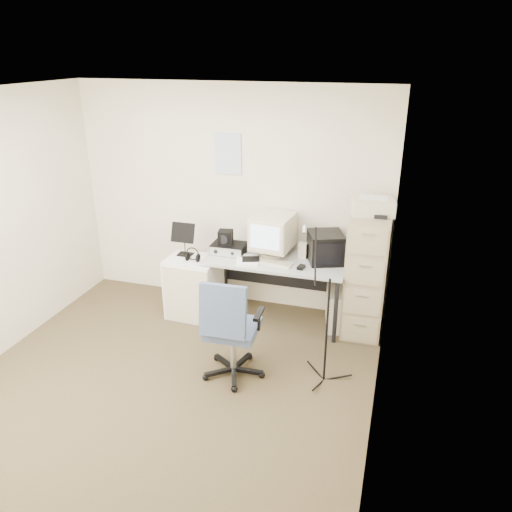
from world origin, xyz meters
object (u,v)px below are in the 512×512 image
(desk, at_px, (276,289))
(office_chair, at_px, (233,327))
(filing_cabinet, at_px, (366,275))
(side_cart, at_px, (194,287))

(desk, xyz_separation_m, office_chair, (-0.11, -1.11, 0.14))
(filing_cabinet, height_order, desk, filing_cabinet)
(office_chair, height_order, side_cart, office_chair)
(side_cart, bearing_deg, office_chair, -47.92)
(filing_cabinet, bearing_deg, desk, -178.19)
(filing_cabinet, relative_size, side_cart, 1.89)
(office_chair, bearing_deg, side_cart, 127.69)
(office_chair, xyz_separation_m, side_cart, (-0.79, 0.94, -0.16))
(filing_cabinet, height_order, office_chair, filing_cabinet)
(filing_cabinet, bearing_deg, office_chair, -132.89)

